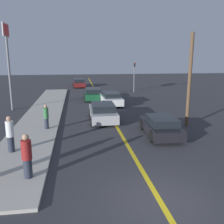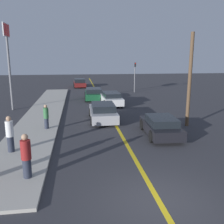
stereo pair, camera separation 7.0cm
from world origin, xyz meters
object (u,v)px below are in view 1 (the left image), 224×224
(car_far_distant, at_px, (111,98))
(roadside_sign, at_px, (7,48))
(pedestrian_by_sign, at_px, (46,117))
(car_parked_left_lot, at_px, (93,94))
(car_near_right_lane, at_px, (161,126))
(pedestrian_far_standing, at_px, (10,134))
(pedestrian_near_curb, at_px, (27,156))
(car_oncoming_far, at_px, (79,83))
(car_ahead_center, at_px, (103,112))
(utility_pole, at_px, (190,81))
(traffic_light, at_px, (134,74))

(car_far_distant, distance_m, roadside_sign, 10.35)
(roadside_sign, bearing_deg, pedestrian_by_sign, -61.60)
(roadside_sign, bearing_deg, car_parked_left_lot, 31.11)
(car_near_right_lane, distance_m, pedestrian_far_standing, 8.47)
(pedestrian_far_standing, bearing_deg, pedestrian_near_curb, -65.61)
(pedestrian_near_curb, relative_size, pedestrian_far_standing, 0.98)
(car_far_distant, distance_m, car_oncoming_far, 15.35)
(car_near_right_lane, distance_m, pedestrian_near_curb, 8.42)
(car_ahead_center, distance_m, pedestrian_by_sign, 4.46)
(car_near_right_lane, bearing_deg, utility_pole, 38.91)
(car_oncoming_far, relative_size, utility_pole, 0.71)
(car_ahead_center, bearing_deg, car_near_right_lane, -52.86)
(car_far_distant, bearing_deg, car_parked_left_lot, 112.22)
(car_near_right_lane, relative_size, traffic_light, 1.05)
(car_ahead_center, xyz_separation_m, car_far_distant, (1.44, 6.09, -0.01))
(traffic_light, bearing_deg, car_near_right_lane, -98.05)
(car_far_distant, height_order, car_parked_left_lot, car_parked_left_lot)
(car_parked_left_lot, distance_m, pedestrian_by_sign, 12.16)
(car_near_right_lane, bearing_deg, car_parked_left_lot, 106.01)
(car_oncoming_far, bearing_deg, car_ahead_center, -88.33)
(car_ahead_center, bearing_deg, pedestrian_by_sign, -150.27)
(car_oncoming_far, height_order, pedestrian_by_sign, pedestrian_by_sign)
(car_ahead_center, height_order, utility_pole, utility_pole)
(car_ahead_center, xyz_separation_m, traffic_light, (5.70, 14.23, 1.78))
(pedestrian_near_curb, bearing_deg, car_ahead_center, 66.69)
(roadside_sign, bearing_deg, pedestrian_near_curb, -74.47)
(pedestrian_near_curb, height_order, pedestrian_by_sign, pedestrian_near_curb)
(pedestrian_far_standing, height_order, traffic_light, traffic_light)
(car_oncoming_far, distance_m, utility_pole, 24.68)
(car_parked_left_lot, relative_size, pedestrian_far_standing, 2.50)
(car_oncoming_far, xyz_separation_m, utility_pole, (7.10, -23.51, 2.50))
(pedestrian_by_sign, xyz_separation_m, roadside_sign, (-3.77, 6.97, 4.47))
(car_parked_left_lot, distance_m, roadside_sign, 10.06)
(car_ahead_center, bearing_deg, car_oncoming_far, 94.66)
(car_far_distant, distance_m, car_parked_left_lot, 3.63)
(traffic_light, xyz_separation_m, roadside_sign, (-13.36, -9.43, 2.97))
(car_far_distant, relative_size, pedestrian_far_standing, 2.55)
(car_ahead_center, xyz_separation_m, pedestrian_far_standing, (-5.15, -6.04, 0.40))
(car_near_right_lane, xyz_separation_m, roadside_sign, (-10.76, 8.99, 4.79))
(traffic_light, xyz_separation_m, utility_pole, (-0.09, -16.58, 0.72))
(car_parked_left_lot, height_order, car_oncoming_far, car_oncoming_far)
(pedestrian_by_sign, xyz_separation_m, traffic_light, (9.59, 16.40, 1.49))
(car_parked_left_lot, xyz_separation_m, pedestrian_near_curb, (-3.77, -18.31, 0.38))
(car_far_distant, xyz_separation_m, car_oncoming_far, (-2.93, 15.07, 0.01))
(pedestrian_near_curb, bearing_deg, car_parked_left_lot, 78.37)
(pedestrian_near_curb, distance_m, pedestrian_by_sign, 6.76)
(car_ahead_center, height_order, roadside_sign, roadside_sign)
(pedestrian_far_standing, relative_size, traffic_light, 0.46)
(pedestrian_far_standing, relative_size, roadside_sign, 0.24)
(car_parked_left_lot, xyz_separation_m, traffic_light, (5.78, 4.85, 1.79))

